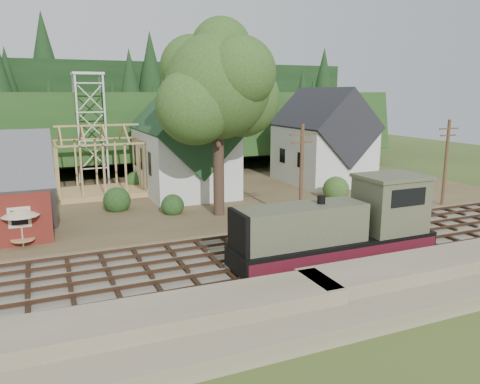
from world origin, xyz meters
name	(u,v)px	position (x,y,z in m)	size (l,w,h in m)	color
ground	(246,259)	(0.00, 0.00, 0.00)	(140.00, 140.00, 0.00)	#384C1E
embankment	(321,317)	(0.00, -8.50, 0.00)	(64.00, 5.00, 1.60)	#7F7259
railroad_bed	(246,258)	(0.00, 0.00, 0.08)	(64.00, 11.00, 0.16)	#726B5B
village_flat	(171,199)	(0.00, 18.00, 0.15)	(64.00, 26.00, 0.30)	brown
hillside	(126,166)	(0.00, 42.00, 0.00)	(70.00, 28.00, 8.00)	#1E3F19
ridge	(110,153)	(0.00, 58.00, 0.00)	(80.00, 20.00, 12.00)	black
church	(184,145)	(2.00, 19.68, 5.18)	(8.40, 15.17, 13.00)	silver
farmhouse	(323,142)	(18.00, 19.00, 4.87)	(8.40, 10.80, 10.60)	silver
timber_frame	(100,165)	(-6.00, 22.00, 3.27)	(8.20, 6.20, 6.99)	tan
lattice_tower	(89,95)	(-6.00, 28.00, 10.03)	(3.20, 3.20, 12.12)	silver
big_tree	(219,94)	(2.17, 10.08, 10.22)	(10.90, 8.40, 14.70)	#38281E
telegraph_pole_near	(301,173)	(7.00, 5.20, 4.25)	(2.20, 0.28, 8.00)	#4C331E
telegraph_pole_far	(446,162)	(22.00, 5.20, 4.25)	(2.20, 0.28, 8.00)	#4C331E
locomotive	(342,228)	(5.02, -3.00, 2.25)	(12.93, 3.23, 5.15)	black
car_blue	(15,231)	(-13.43, 9.43, 0.85)	(1.31, 3.25, 1.11)	teal
car_red	(353,177)	(21.25, 17.42, 0.92)	(2.05, 4.46, 1.24)	red
patio_set	(20,213)	(-12.93, 7.49, 2.56)	(2.38, 2.38, 2.65)	silver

